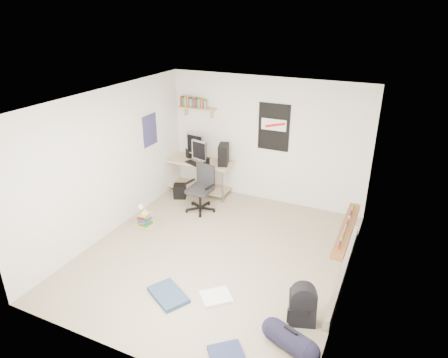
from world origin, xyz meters
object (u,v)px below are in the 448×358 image
at_px(office_chair, 200,187).
at_px(backpack, 302,308).
at_px(book_stack, 145,217).
at_px(duffel_bag, 290,339).
at_px(desk, 197,175).

relative_size(office_chair, backpack, 2.05).
xyz_separation_m(backpack, book_stack, (-3.23, 1.18, -0.05)).
height_order(office_chair, duffel_bag, office_chair).
distance_m(office_chair, backpack, 3.33).
xyz_separation_m(desk, book_stack, (-0.17, -1.69, -0.21)).
bearing_deg(backpack, office_chair, 122.19).
bearing_deg(book_stack, duffel_bag, -27.62).
relative_size(desk, office_chair, 1.76).
height_order(desk, book_stack, desk).
bearing_deg(book_stack, office_chair, 54.28).
bearing_deg(backpack, desk, 118.13).
relative_size(desk, backpack, 3.60).
height_order(desk, backpack, desk).
xyz_separation_m(office_chair, backpack, (2.58, -2.09, -0.29)).
bearing_deg(duffel_bag, book_stack, 172.52).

